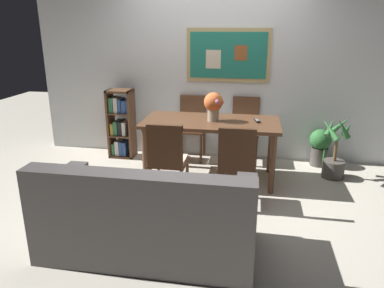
# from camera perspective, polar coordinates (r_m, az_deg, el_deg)

# --- Properties ---
(ground_plane) EXTENTS (12.00, 12.00, 0.00)m
(ground_plane) POSITION_cam_1_polar(r_m,az_deg,el_deg) (4.33, 0.96, -7.86)
(ground_plane) COLOR beige
(wall_back_with_painting) EXTENTS (5.20, 0.14, 2.60)m
(wall_back_with_painting) POSITION_cam_1_polar(r_m,az_deg,el_deg) (5.36, 3.54, 11.71)
(wall_back_with_painting) COLOR silver
(wall_back_with_painting) RESTS_ON ground_plane
(dining_table) EXTENTS (1.68, 0.83, 0.76)m
(dining_table) POSITION_cam_1_polar(r_m,az_deg,el_deg) (4.58, 2.93, 2.45)
(dining_table) COLOR brown
(dining_table) RESTS_ON ground_plane
(dining_chair_far_left) EXTENTS (0.40, 0.41, 0.91)m
(dining_chair_far_left) POSITION_cam_1_polar(r_m,az_deg,el_deg) (5.36, 0.00, 3.42)
(dining_chair_far_left) COLOR brown
(dining_chair_far_left) RESTS_ON ground_plane
(dining_chair_near_right) EXTENTS (0.40, 0.41, 0.91)m
(dining_chair_near_right) POSITION_cam_1_polar(r_m,az_deg,el_deg) (3.88, 6.97, -2.52)
(dining_chair_near_right) COLOR brown
(dining_chair_near_right) RESTS_ON ground_plane
(dining_chair_near_left) EXTENTS (0.40, 0.41, 0.91)m
(dining_chair_near_left) POSITION_cam_1_polar(r_m,az_deg,el_deg) (3.98, -3.84, -1.87)
(dining_chair_near_left) COLOR brown
(dining_chair_near_left) RESTS_ON ground_plane
(dining_chair_far_right) EXTENTS (0.40, 0.41, 0.91)m
(dining_chair_far_right) POSITION_cam_1_polar(r_m,az_deg,el_deg) (5.30, 8.21, 3.05)
(dining_chair_far_right) COLOR brown
(dining_chair_far_right) RESTS_ON ground_plane
(leather_couch) EXTENTS (1.80, 0.84, 0.84)m
(leather_couch) POSITION_cam_1_polar(r_m,az_deg,el_deg) (3.21, -6.99, -11.62)
(leather_couch) COLOR #514C4C
(leather_couch) RESTS_ON ground_plane
(bookshelf) EXTENTS (0.36, 0.28, 1.00)m
(bookshelf) POSITION_cam_1_polar(r_m,az_deg,el_deg) (5.52, -10.89, 3.02)
(bookshelf) COLOR brown
(bookshelf) RESTS_ON ground_plane
(potted_ivy) EXTENTS (0.29, 0.29, 0.52)m
(potted_ivy) POSITION_cam_1_polar(r_m,az_deg,el_deg) (5.41, 19.15, -0.25)
(potted_ivy) COLOR #4C4742
(potted_ivy) RESTS_ON ground_plane
(potted_palm) EXTENTS (0.42, 0.43, 0.82)m
(potted_palm) POSITION_cam_1_polar(r_m,az_deg,el_deg) (5.03, 21.19, -1.65)
(potted_palm) COLOR #4C4742
(potted_palm) RESTS_ON ground_plane
(flower_vase) EXTENTS (0.24, 0.23, 0.35)m
(flower_vase) POSITION_cam_1_polar(r_m,az_deg,el_deg) (4.50, 3.35, 6.15)
(flower_vase) COLOR tan
(flower_vase) RESTS_ON dining_table
(tv_remote) EXTENTS (0.08, 0.16, 0.02)m
(tv_remote) POSITION_cam_1_polar(r_m,az_deg,el_deg) (4.57, 10.02, 3.57)
(tv_remote) COLOR black
(tv_remote) RESTS_ON dining_table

